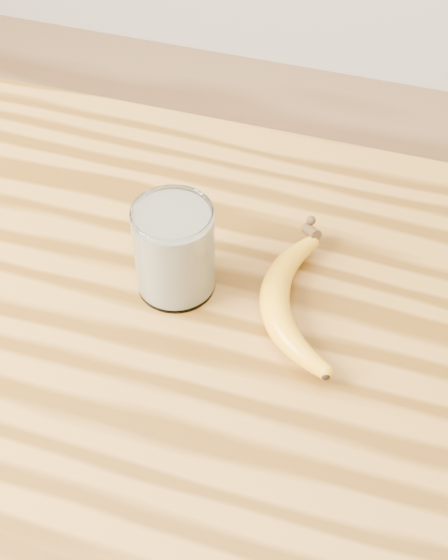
% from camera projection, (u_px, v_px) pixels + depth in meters
% --- Properties ---
extents(table, '(1.20, 0.80, 0.90)m').
position_uv_depth(table, '(140.00, 400.00, 0.94)').
color(table, '#A16D2B').
rests_on(table, ground).
extents(smoothie_glass, '(0.09, 0.09, 0.11)m').
position_uv_depth(smoothie_glass, '(174.00, 250.00, 0.85)').
color(smoothie_glass, white).
rests_on(smoothie_glass, table).
extents(banana, '(0.18, 0.29, 0.03)m').
position_uv_depth(banana, '(274.00, 302.00, 0.85)').
color(banana, orange).
rests_on(banana, table).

